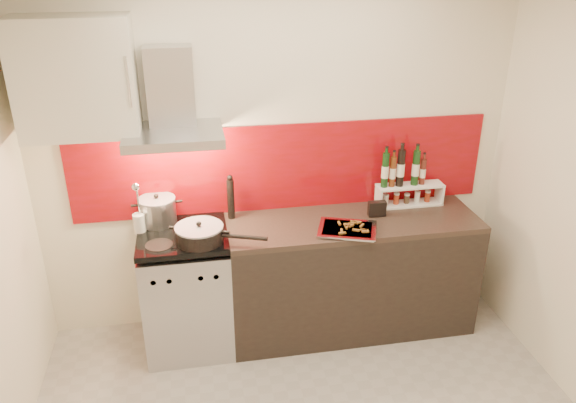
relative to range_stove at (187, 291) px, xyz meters
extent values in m
cube|color=silver|center=(0.70, 0.30, 0.86)|extent=(3.40, 0.02, 2.60)
cube|color=maroon|center=(0.75, 0.29, 0.78)|extent=(3.00, 0.02, 0.64)
cube|color=#B7B7BA|center=(0.00, 0.00, -0.02)|extent=(0.60, 0.60, 0.84)
cube|color=black|center=(0.00, -0.28, -0.11)|extent=(0.50, 0.02, 0.40)
cube|color=#B7B7BA|center=(0.00, -0.28, 0.28)|extent=(0.56, 0.02, 0.12)
cube|color=#FF190C|center=(0.00, -0.29, 0.28)|extent=(0.10, 0.01, 0.04)
cube|color=black|center=(0.00, 0.00, 0.45)|extent=(0.60, 0.60, 0.04)
cube|color=black|center=(1.20, 0.00, -0.01)|extent=(1.80, 0.60, 0.86)
cube|color=black|center=(1.20, 0.00, 0.44)|extent=(1.80, 0.60, 0.04)
cube|color=#B7B7BA|center=(0.00, 0.05, 1.14)|extent=(0.62, 0.50, 0.06)
cube|color=#B7B7BA|center=(0.00, 0.20, 1.42)|extent=(0.30, 0.18, 0.50)
sphere|color=#FFD18C|center=(-0.15, 0.05, 1.10)|extent=(0.07, 0.07, 0.07)
sphere|color=#FFD18C|center=(0.15, 0.05, 1.10)|extent=(0.07, 0.07, 0.07)
cube|color=beige|center=(-0.55, 0.13, 1.51)|extent=(0.70, 0.35, 0.72)
cylinder|color=#B7B7BA|center=(-0.16, 0.18, 0.56)|extent=(0.25, 0.25, 0.18)
cylinder|color=#99999E|center=(-0.16, 0.18, 0.65)|extent=(0.26, 0.26, 0.01)
sphere|color=black|center=(-0.16, 0.18, 0.67)|extent=(0.03, 0.03, 0.03)
cylinder|color=black|center=(0.11, -0.14, 0.52)|extent=(0.31, 0.31, 0.10)
cylinder|color=#99999E|center=(0.11, -0.14, 0.57)|extent=(0.32, 0.32, 0.01)
sphere|color=black|center=(0.11, -0.14, 0.60)|extent=(0.03, 0.03, 0.03)
cylinder|color=black|center=(0.40, -0.25, 0.53)|extent=(0.29, 0.13, 0.03)
cylinder|color=silver|center=(-0.28, 0.07, 0.53)|extent=(0.08, 0.08, 0.14)
cylinder|color=silver|center=(-0.27, 0.07, 0.70)|extent=(0.01, 0.06, 0.25)
sphere|color=silver|center=(-0.27, 0.02, 0.82)|extent=(0.05, 0.05, 0.05)
cylinder|color=black|center=(0.35, 0.19, 0.61)|extent=(0.05, 0.05, 0.29)
sphere|color=black|center=(0.35, 0.19, 0.77)|extent=(0.04, 0.04, 0.04)
cube|color=white|center=(1.68, 0.18, 0.47)|extent=(0.50, 0.14, 0.01)
cube|color=white|center=(1.44, 0.18, 0.54)|extent=(0.01, 0.14, 0.14)
cube|color=white|center=(1.92, 0.18, 0.54)|extent=(0.02, 0.14, 0.14)
cube|color=white|center=(1.68, 0.18, 0.61)|extent=(0.50, 0.14, 0.02)
cylinder|color=black|center=(1.47, 0.18, 0.75)|extent=(0.05, 0.05, 0.26)
cylinder|color=#5D2A10|center=(1.53, 0.18, 0.73)|extent=(0.04, 0.04, 0.23)
cylinder|color=black|center=(1.59, 0.18, 0.76)|extent=(0.06, 0.06, 0.28)
cylinder|color=black|center=(1.71, 0.18, 0.75)|extent=(0.05, 0.05, 0.26)
cylinder|color=#4F1D15|center=(1.77, 0.18, 0.72)|extent=(0.04, 0.04, 0.19)
cylinder|color=#B8A796|center=(1.50, 0.18, 0.51)|extent=(0.04, 0.04, 0.07)
cylinder|color=#A7371B|center=(1.58, 0.18, 0.51)|extent=(0.04, 0.04, 0.08)
cylinder|color=#443222|center=(1.66, 0.18, 0.51)|extent=(0.04, 0.04, 0.06)
cylinder|color=white|center=(1.74, 0.18, 0.51)|extent=(0.04, 0.04, 0.07)
cylinder|color=maroon|center=(1.82, 0.18, 0.51)|extent=(0.04, 0.04, 0.07)
cube|color=black|center=(1.38, 0.03, 0.52)|extent=(0.13, 0.06, 0.11)
cube|color=silver|center=(1.11, -0.16, 0.47)|extent=(0.44, 0.39, 0.01)
cube|color=silver|center=(1.11, -0.16, 0.48)|extent=(0.47, 0.41, 0.01)
cube|color=red|center=(1.11, -0.16, 0.48)|extent=(0.39, 0.34, 0.01)
cube|color=brown|center=(1.21, -0.22, 0.49)|extent=(0.05, 0.04, 0.01)
cube|color=brown|center=(1.05, -0.23, 0.49)|extent=(0.05, 0.02, 0.01)
cube|color=brown|center=(1.06, -0.20, 0.49)|extent=(0.02, 0.05, 0.01)
cube|color=brown|center=(1.17, -0.09, 0.49)|extent=(0.04, 0.05, 0.01)
cube|color=brown|center=(1.15, -0.21, 0.49)|extent=(0.05, 0.04, 0.01)
cube|color=brown|center=(1.10, -0.16, 0.49)|extent=(0.03, 0.05, 0.01)
cube|color=brown|center=(1.20, -0.22, 0.49)|extent=(0.05, 0.04, 0.01)
cube|color=brown|center=(1.15, -0.11, 0.49)|extent=(0.05, 0.02, 0.01)
cube|color=brown|center=(1.19, -0.10, 0.49)|extent=(0.04, 0.05, 0.01)
cube|color=brown|center=(1.20, -0.09, 0.49)|extent=(0.05, 0.04, 0.01)
cube|color=brown|center=(1.07, -0.09, 0.49)|extent=(0.02, 0.05, 0.01)
cube|color=brown|center=(1.12, -0.13, 0.49)|extent=(0.02, 0.05, 0.01)
cube|color=brown|center=(1.13, -0.14, 0.49)|extent=(0.05, 0.02, 0.01)
cube|color=brown|center=(1.21, -0.24, 0.49)|extent=(0.05, 0.02, 0.01)
cube|color=brown|center=(1.21, -0.15, 0.49)|extent=(0.04, 0.05, 0.01)
cube|color=brown|center=(1.10, -0.13, 0.49)|extent=(0.02, 0.05, 0.01)
camera|label=1|loc=(0.11, -3.43, 2.23)|focal=35.00mm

